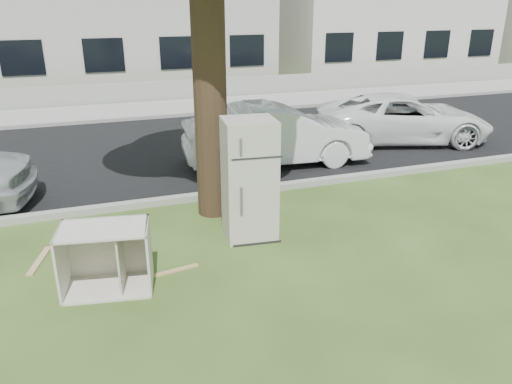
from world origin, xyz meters
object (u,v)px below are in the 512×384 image
object	(u,v)px
car_right	(403,118)
cabinet	(106,258)
fridge	(249,180)
car_center	(276,135)

from	to	relation	value
car_right	cabinet	bearing A→B (deg)	139.59
fridge	car_right	world-z (taller)	fridge
car_right	fridge	bearing A→B (deg)	143.20
car_center	car_right	world-z (taller)	car_center
fridge	cabinet	distance (m)	2.42
car_right	car_center	bearing A→B (deg)	117.67
fridge	cabinet	size ratio (longest dim) A/B	1.69
fridge	car_center	distance (m)	3.75
fridge	car_center	world-z (taller)	fridge
fridge	car_center	bearing A→B (deg)	68.42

